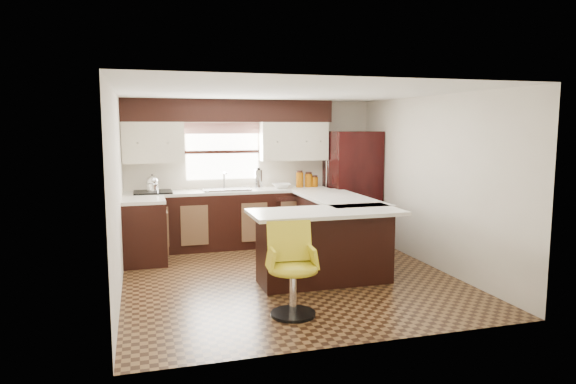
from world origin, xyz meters
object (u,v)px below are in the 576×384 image
object	(u,v)px
peninsula_return	(325,248)
refrigerator	(352,186)
peninsula_long	(335,230)
bar_chair	(293,270)

from	to	relation	value
peninsula_return	refrigerator	world-z (taller)	refrigerator
peninsula_return	peninsula_long	bearing A→B (deg)	61.70
refrigerator	bar_chair	distance (m)	3.77
peninsula_return	refrigerator	bearing A→B (deg)	59.01
peninsula_return	bar_chair	bearing A→B (deg)	-125.89
bar_chair	peninsula_long	bearing A→B (deg)	62.60
refrigerator	bar_chair	size ratio (longest dim) A/B	1.94
refrigerator	peninsula_long	bearing A→B (deg)	-123.08
peninsula_long	refrigerator	world-z (taller)	refrigerator
peninsula_long	refrigerator	distance (m)	1.50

